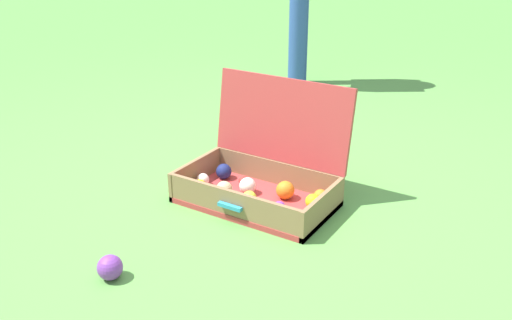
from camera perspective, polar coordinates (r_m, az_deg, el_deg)
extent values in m
plane|color=#569342|center=(2.42, 1.28, -4.83)|extent=(16.00, 16.00, 0.00)
cube|color=#B23838|center=(2.44, 0.00, -4.17)|extent=(0.66, 0.37, 0.03)
cube|color=olive|center=(2.59, -6.04, -1.32)|extent=(0.02, 0.37, 0.14)
cube|color=olive|center=(2.28, 6.87, -4.88)|extent=(0.02, 0.37, 0.14)
cube|color=olive|center=(2.29, -2.37, -4.69)|extent=(0.62, 0.02, 0.14)
cube|color=olive|center=(2.56, 2.12, -1.50)|extent=(0.62, 0.02, 0.14)
cube|color=#B23838|center=(2.49, 2.65, 4.10)|extent=(0.66, 0.08, 0.37)
cube|color=teal|center=(2.27, -2.68, -4.75)|extent=(0.11, 0.02, 0.02)
sphere|color=white|center=(2.46, -0.86, -2.63)|extent=(0.07, 0.07, 0.07)
sphere|color=orange|center=(2.42, 2.99, -3.07)|extent=(0.08, 0.08, 0.08)
sphere|color=red|center=(2.54, -1.28, -2.13)|extent=(0.04, 0.04, 0.04)
sphere|color=navy|center=(2.61, -3.29, -1.16)|extent=(0.07, 0.07, 0.07)
sphere|color=white|center=(2.55, -5.41, -1.98)|extent=(0.06, 0.06, 0.06)
sphere|color=purple|center=(2.30, 2.37, -4.86)|extent=(0.06, 0.06, 0.06)
sphere|color=white|center=(2.29, 1.10, -5.06)|extent=(0.06, 0.06, 0.06)
sphere|color=white|center=(2.26, 3.36, -5.45)|extent=(0.05, 0.05, 0.05)
sphere|color=#D1B784|center=(2.44, -3.25, -2.99)|extent=(0.07, 0.07, 0.07)
sphere|color=yellow|center=(2.36, 5.79, -4.20)|extent=(0.06, 0.06, 0.06)
sphere|color=orange|center=(2.40, 6.58, -3.69)|extent=(0.06, 0.06, 0.06)
sphere|color=#CCDB38|center=(2.37, -0.68, -3.89)|extent=(0.06, 0.06, 0.06)
sphere|color=yellow|center=(2.50, -5.72, -2.58)|extent=(0.05, 0.05, 0.05)
sphere|color=#D1B784|center=(2.33, -1.74, -4.54)|extent=(0.05, 0.05, 0.05)
sphere|color=purple|center=(2.02, -14.62, -10.51)|extent=(0.09, 0.09, 0.09)
cylinder|color=#2D4C93|center=(4.18, 4.47, 13.22)|extent=(0.12, 0.12, 0.82)
cylinder|color=#2D4C93|center=(4.00, 4.23, 12.78)|extent=(0.12, 0.12, 0.82)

